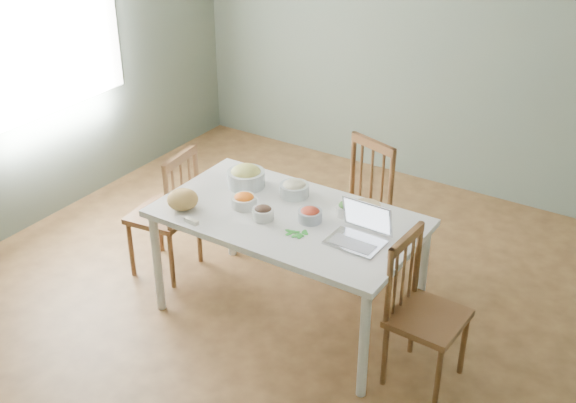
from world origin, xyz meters
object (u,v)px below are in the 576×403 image
Objects in this scene: chair_left at (163,211)px; chair_right at (429,315)px; dining_table at (288,267)px; bowl_squash at (246,176)px; laptop at (356,227)px; chair_far at (351,212)px; bread_boule at (183,199)px.

chair_left is 2.14m from chair_right.
chair_left reaches higher than dining_table.
bowl_squash is 1.03m from laptop.
chair_left is 1.68m from laptop.
chair_left reaches higher than bowl_squash.
chair_far is 1.06× the size of chair_right.
dining_table is 1.76× the size of chair_right.
chair_far reaches higher than bowl_squash.
chair_far reaches higher than chair_right.
chair_far is at bearing 52.53° from chair_right.
laptop reaches higher than chair_far.
chair_right is at bearing -22.81° from chair_far.
chair_far is 1.03× the size of chair_left.
chair_left is at bearing 90.55° from chair_right.
chair_far is at bearing 120.18° from laptop.
chair_right is at bearing -0.49° from laptop.
laptop reaches higher than chair_right.
bread_boule is 0.51m from bowl_squash.
bowl_squash reaches higher than bread_boule.
chair_right is at bearing 7.19° from bread_boule.
bowl_squash is at bearing 158.06° from dining_table.
laptop reaches higher than bowl_squash.
bread_boule reaches higher than dining_table.
chair_far is at bearing 82.62° from dining_table.
chair_left is 4.87× the size of bread_boule.
chair_far is 1.24m from chair_right.
chair_left is 0.66m from bread_boule.
dining_table is at bearing 173.32° from laptop.
bread_boule is 1.18m from laptop.
bowl_squash is at bearing 82.27° from chair_right.
laptop is at bearing -14.67° from bowl_squash.
dining_table is 0.74m from laptop.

